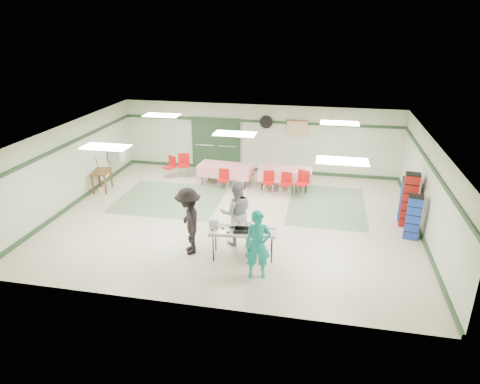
% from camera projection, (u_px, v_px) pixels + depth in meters
% --- Properties ---
extents(floor, '(11.00, 11.00, 0.00)m').
position_uv_depth(floor, '(235.00, 217.00, 13.37)').
color(floor, '#BDB098').
rests_on(floor, ground).
extents(ceiling, '(11.00, 11.00, 0.00)m').
position_uv_depth(ceiling, '(235.00, 133.00, 12.35)').
color(ceiling, silver).
rests_on(ceiling, wall_back).
extents(wall_back, '(11.00, 0.00, 11.00)m').
position_uv_depth(wall_back, '(258.00, 139.00, 16.94)').
color(wall_back, beige).
rests_on(wall_back, floor).
extents(wall_front, '(11.00, 0.00, 11.00)m').
position_uv_depth(wall_front, '(189.00, 251.00, 8.77)').
color(wall_front, beige).
rests_on(wall_front, floor).
extents(wall_left, '(0.00, 9.00, 9.00)m').
position_uv_depth(wall_left, '(69.00, 165.00, 13.86)').
color(wall_left, beige).
rests_on(wall_left, floor).
extents(wall_right, '(0.00, 9.00, 9.00)m').
position_uv_depth(wall_right, '(429.00, 190.00, 11.85)').
color(wall_right, beige).
rests_on(wall_right, floor).
extents(trim_back, '(11.00, 0.06, 0.10)m').
position_uv_depth(trim_back, '(259.00, 121.00, 16.65)').
color(trim_back, '#203B23').
rests_on(trim_back, wall_back).
extents(baseboard_back, '(11.00, 0.06, 0.12)m').
position_uv_depth(baseboard_back, '(258.00, 170.00, 17.40)').
color(baseboard_back, '#203B23').
rests_on(baseboard_back, floor).
extents(trim_left, '(0.06, 9.00, 0.10)m').
position_uv_depth(trim_left, '(67.00, 145.00, 13.59)').
color(trim_left, '#203B23').
rests_on(trim_left, wall_back).
extents(baseboard_left, '(0.06, 9.00, 0.12)m').
position_uv_depth(baseboard_left, '(76.00, 202.00, 14.34)').
color(baseboard_left, '#203B23').
rests_on(baseboard_left, floor).
extents(trim_right, '(0.06, 9.00, 0.10)m').
position_uv_depth(trim_right, '(432.00, 166.00, 11.60)').
color(trim_right, '#203B23').
rests_on(trim_right, wall_back).
extents(baseboard_right, '(0.06, 9.00, 0.12)m').
position_uv_depth(baseboard_right, '(420.00, 232.00, 12.34)').
color(baseboard_right, '#203B23').
rests_on(baseboard_right, floor).
extents(green_patch_a, '(3.50, 3.00, 0.01)m').
position_uv_depth(green_patch_a, '(170.00, 199.00, 14.73)').
color(green_patch_a, '#5B7858').
rests_on(green_patch_a, floor).
extents(green_patch_b, '(2.50, 3.50, 0.01)m').
position_uv_depth(green_patch_b, '(327.00, 205.00, 14.22)').
color(green_patch_b, '#5B7858').
rests_on(green_patch_b, floor).
extents(double_door_left, '(0.90, 0.06, 2.10)m').
position_uv_depth(double_door_left, '(205.00, 143.00, 17.40)').
color(double_door_left, '#959896').
rests_on(double_door_left, floor).
extents(double_door_right, '(0.90, 0.06, 2.10)m').
position_uv_depth(double_door_right, '(228.00, 145.00, 17.23)').
color(double_door_right, '#959896').
rests_on(double_door_right, floor).
extents(door_frame, '(2.00, 0.03, 2.15)m').
position_uv_depth(door_frame, '(216.00, 144.00, 17.30)').
color(door_frame, '#203B23').
rests_on(door_frame, floor).
extents(wall_fan, '(0.50, 0.10, 0.50)m').
position_uv_depth(wall_fan, '(266.00, 122.00, 16.57)').
color(wall_fan, black).
rests_on(wall_fan, wall_back).
extents(scroll_banner, '(0.80, 0.02, 0.60)m').
position_uv_depth(scroll_banner, '(297.00, 128.00, 16.43)').
color(scroll_banner, '#D9C487').
rests_on(scroll_banner, wall_back).
extents(serving_table, '(1.79, 0.92, 0.76)m').
position_uv_depth(serving_table, '(243.00, 232.00, 10.92)').
color(serving_table, '#AAAAA5').
rests_on(serving_table, floor).
extents(sheet_tray_right, '(0.68, 0.55, 0.02)m').
position_uv_depth(sheet_tray_right, '(263.00, 233.00, 10.75)').
color(sheet_tray_right, silver).
rests_on(sheet_tray_right, serving_table).
extents(sheet_tray_mid, '(0.57, 0.46, 0.02)m').
position_uv_depth(sheet_tray_mid, '(241.00, 226.00, 11.07)').
color(sheet_tray_mid, silver).
rests_on(sheet_tray_mid, serving_table).
extents(sheet_tray_left, '(0.65, 0.53, 0.02)m').
position_uv_depth(sheet_tray_left, '(221.00, 231.00, 10.84)').
color(sheet_tray_left, silver).
rests_on(sheet_tray_left, serving_table).
extents(baking_pan, '(0.50, 0.35, 0.08)m').
position_uv_depth(baking_pan, '(243.00, 230.00, 10.83)').
color(baking_pan, black).
rests_on(baking_pan, serving_table).
extents(foam_box_stack, '(0.27, 0.25, 0.22)m').
position_uv_depth(foam_box_stack, '(214.00, 223.00, 11.06)').
color(foam_box_stack, white).
rests_on(foam_box_stack, serving_table).
extents(volunteer_teal, '(0.70, 0.54, 1.70)m').
position_uv_depth(volunteer_teal, '(258.00, 245.00, 10.01)').
color(volunteer_teal, '#148985').
rests_on(volunteer_teal, floor).
extents(volunteer_grey, '(1.07, 0.95, 1.84)m').
position_uv_depth(volunteer_grey, '(236.00, 213.00, 11.50)').
color(volunteer_grey, gray).
rests_on(volunteer_grey, floor).
extents(volunteer_dark, '(1.10, 1.34, 1.81)m').
position_uv_depth(volunteer_dark, '(189.00, 221.00, 11.06)').
color(volunteer_dark, black).
rests_on(volunteer_dark, floor).
extents(dining_table_a, '(1.93, 0.91, 0.77)m').
position_uv_depth(dining_table_a, '(285.00, 174.00, 15.44)').
color(dining_table_a, red).
rests_on(dining_table_a, floor).
extents(dining_table_b, '(2.05, 1.06, 0.77)m').
position_uv_depth(dining_table_b, '(226.00, 170.00, 15.84)').
color(dining_table_b, red).
rests_on(dining_table_b, floor).
extents(chair_a, '(0.42, 0.42, 0.81)m').
position_uv_depth(chair_a, '(286.00, 181.00, 14.93)').
color(chair_a, red).
rests_on(chair_a, floor).
extents(chair_b, '(0.41, 0.41, 0.82)m').
position_uv_depth(chair_b, '(269.00, 180.00, 15.04)').
color(chair_b, red).
rests_on(chair_b, floor).
extents(chair_c, '(0.55, 0.55, 0.91)m').
position_uv_depth(chair_c, '(302.00, 181.00, 14.81)').
color(chair_c, red).
rests_on(chair_c, floor).
extents(chair_d, '(0.38, 0.38, 0.79)m').
position_uv_depth(chair_d, '(224.00, 177.00, 15.34)').
color(chair_d, red).
rests_on(chair_d, floor).
extents(chair_loose_a, '(0.50, 0.50, 0.93)m').
position_uv_depth(chair_loose_a, '(184.00, 163.00, 16.61)').
color(chair_loose_a, red).
rests_on(chair_loose_a, floor).
extents(chair_loose_b, '(0.55, 0.55, 0.87)m').
position_uv_depth(chair_loose_b, '(171.00, 165.00, 16.51)').
color(chair_loose_b, red).
rests_on(chair_loose_b, floor).
extents(crate_stack_blue_a, '(0.47, 0.47, 1.38)m').
position_uv_depth(crate_stack_blue_a, '(407.00, 200.00, 12.88)').
color(crate_stack_blue_a, '#1B3FA5').
rests_on(crate_stack_blue_a, floor).
extents(crate_stack_red, '(0.47, 0.47, 1.63)m').
position_uv_depth(crate_stack_red, '(409.00, 200.00, 12.58)').
color(crate_stack_red, '#A21510').
rests_on(crate_stack_red, floor).
extents(crate_stack_blue_b, '(0.46, 0.46, 1.26)m').
position_uv_depth(crate_stack_blue_b, '(413.00, 217.00, 11.92)').
color(crate_stack_blue_b, '#1B3FA5').
rests_on(crate_stack_blue_b, floor).
extents(printer_table, '(0.70, 0.94, 0.74)m').
position_uv_depth(printer_table, '(101.00, 174.00, 15.23)').
color(printer_table, brown).
rests_on(printer_table, floor).
extents(office_printer, '(0.56, 0.50, 0.40)m').
position_uv_depth(office_printer, '(117.00, 155.00, 16.30)').
color(office_printer, '#A5A5A1').
rests_on(office_printer, printer_table).
extents(broom, '(0.04, 0.21, 1.26)m').
position_uv_depth(broom, '(99.00, 173.00, 15.23)').
color(broom, brown).
rests_on(broom, floor).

